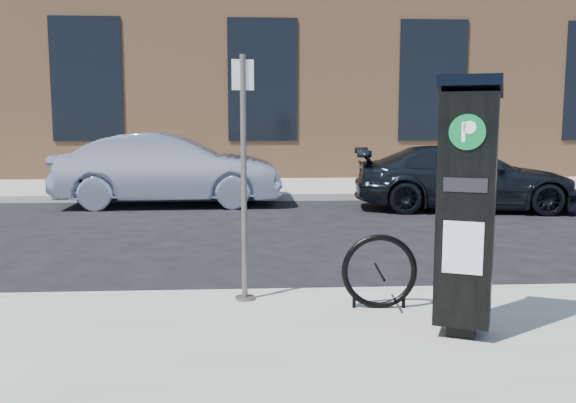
{
  "coord_description": "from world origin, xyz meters",
  "views": [
    {
      "loc": [
        -0.33,
        -5.91,
        1.82
      ],
      "look_at": [
        0.06,
        0.5,
        0.98
      ],
      "focal_mm": 38.0,
      "sensor_mm": 36.0,
      "label": 1
    }
  ],
  "objects": [
    {
      "name": "ground",
      "position": [
        0.0,
        0.0,
        0.0
      ],
      "size": [
        120.0,
        120.0,
        0.0
      ],
      "primitive_type": "plane",
      "color": "black",
      "rests_on": "ground"
    },
    {
      "name": "sidewalk_far",
      "position": [
        0.0,
        14.0,
        0.07
      ],
      "size": [
        60.0,
        12.0,
        0.15
      ],
      "primitive_type": "cube",
      "color": "gray",
      "rests_on": "ground"
    },
    {
      "name": "curb_near",
      "position": [
        0.0,
        -0.02,
        0.07
      ],
      "size": [
        60.0,
        0.12,
        0.16
      ],
      "primitive_type": "cube",
      "color": "#9E9B93",
      "rests_on": "ground"
    },
    {
      "name": "curb_far",
      "position": [
        0.0,
        8.02,
        0.07
      ],
      "size": [
        60.0,
        0.12,
        0.16
      ],
      "primitive_type": "cube",
      "color": "#9E9B93",
      "rests_on": "ground"
    },
    {
      "name": "building",
      "position": [
        -0.0,
        17.0,
        4.15
      ],
      "size": [
        28.0,
        10.05,
        8.25
      ],
      "color": "#996A45",
      "rests_on": "ground"
    },
    {
      "name": "parking_kiosk",
      "position": [
        1.32,
        -1.36,
        1.18
      ],
      "size": [
        0.59,
        0.56,
        2.01
      ],
      "rotation": [
        0.0,
        0.0,
        -0.41
      ],
      "color": "black",
      "rests_on": "sidewalk_near"
    },
    {
      "name": "sign_pole",
      "position": [
        -0.4,
        -0.3,
        1.28
      ],
      "size": [
        0.2,
        0.18,
        2.27
      ],
      "rotation": [
        0.0,
        0.0,
        0.2
      ],
      "color": "#4C4943",
      "rests_on": "sidewalk_near"
    },
    {
      "name": "bike_rack",
      "position": [
        0.81,
        -0.63,
        0.48
      ],
      "size": [
        0.68,
        0.1,
        0.68
      ],
      "rotation": [
        0.0,
        0.0,
        -0.07
      ],
      "color": "black",
      "rests_on": "sidewalk_near"
    },
    {
      "name": "car_silver",
      "position": [
        -2.1,
        7.37,
        0.78
      ],
      "size": [
        4.81,
        1.8,
        1.57
      ],
      "primitive_type": "imported",
      "rotation": [
        0.0,
        0.0,
        1.6
      ],
      "color": "#929EBA",
      "rests_on": "ground"
    },
    {
      "name": "car_dark",
      "position": [
        4.07,
        6.4,
        0.66
      ],
      "size": [
        4.74,
        2.45,
        1.32
      ],
      "primitive_type": "imported",
      "rotation": [
        0.0,
        0.0,
        1.43
      ],
      "color": "black",
      "rests_on": "ground"
    }
  ]
}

